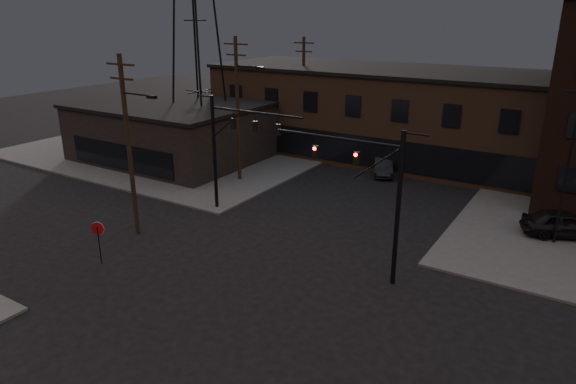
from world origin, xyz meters
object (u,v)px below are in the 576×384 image
object	(u,v)px
traffic_signal_far	(229,142)
traffic_signal_near	(377,189)
car_crossing	(384,166)
parked_car_lot_a	(565,224)
stop_sign	(98,233)

from	to	relation	value
traffic_signal_far	traffic_signal_near	bearing A→B (deg)	-16.17
traffic_signal_near	car_crossing	size ratio (longest dim) A/B	1.84
traffic_signal_near	parked_car_lot_a	world-z (taller)	traffic_signal_near
traffic_signal_far	stop_sign	size ratio (longest dim) A/B	3.23
stop_sign	traffic_signal_near	bearing A→B (deg)	25.90
traffic_signal_near	stop_sign	distance (m)	15.17
parked_car_lot_a	car_crossing	bearing A→B (deg)	43.67
traffic_signal_near	parked_car_lot_a	bearing A→B (deg)	53.32
parked_car_lot_a	car_crossing	distance (m)	15.90
traffic_signal_far	stop_sign	world-z (taller)	traffic_signal_far
stop_sign	car_crossing	distance (m)	24.89
traffic_signal_near	traffic_signal_far	size ratio (longest dim) A/B	1.00
stop_sign	parked_car_lot_a	world-z (taller)	stop_sign
traffic_signal_far	stop_sign	distance (m)	10.55
traffic_signal_near	stop_sign	size ratio (longest dim) A/B	3.23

